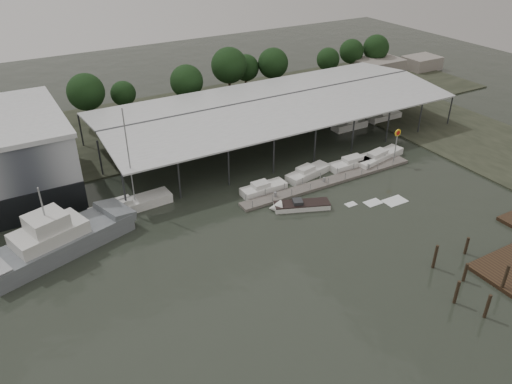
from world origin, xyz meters
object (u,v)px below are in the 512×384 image
speedboat_underway (297,206)px  grey_trawler (61,239)px  white_sailboat (130,205)px  shell_fuel_sign (397,140)px

speedboat_underway → grey_trawler: bearing=10.1°
grey_trawler → white_sailboat: 10.44m
white_sailboat → speedboat_underway: size_ratio=0.77×
shell_fuel_sign → speedboat_underway: bearing=-170.2°
shell_fuel_sign → grey_trawler: (-47.72, 2.40, -2.35)m
white_sailboat → speedboat_underway: white_sailboat is taller
white_sailboat → shell_fuel_sign: bearing=-13.5°
grey_trawler → white_sailboat: bearing=9.1°
white_sailboat → speedboat_underway: bearing=-32.5°
shell_fuel_sign → grey_trawler: size_ratio=0.32×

